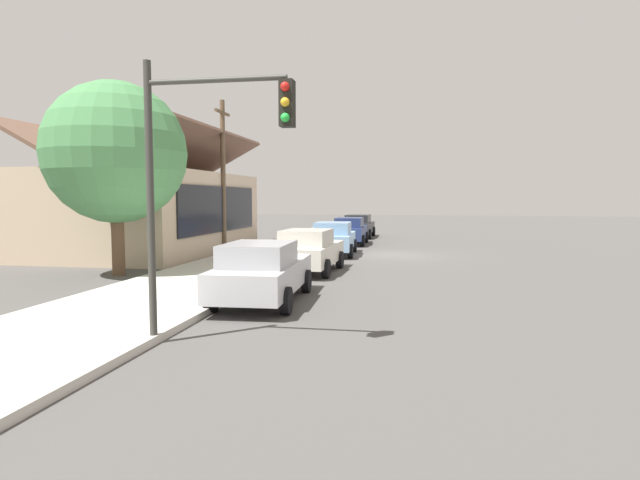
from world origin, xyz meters
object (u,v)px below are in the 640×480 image
(traffic_light_main, at_px, (204,155))
(car_ivory, at_px, (309,250))
(car_navy, at_px, (350,231))
(car_charcoal, at_px, (359,226))
(shade_tree, at_px, (115,153))
(car_skyblue, at_px, (334,238))
(car_silver, at_px, (262,271))
(fire_hydrant_red, at_px, (327,234))
(utility_pole_wooden, at_px, (223,174))

(traffic_light_main, bearing_deg, car_ivory, 0.54)
(car_navy, bearing_deg, car_charcoal, -0.00)
(car_ivory, xyz_separation_m, car_navy, (12.00, -0.01, -0.00))
(shade_tree, bearing_deg, car_skyblue, -38.63)
(car_silver, height_order, fire_hydrant_red, car_silver)
(car_ivory, bearing_deg, utility_pole_wooden, 44.02)
(car_silver, height_order, car_charcoal, same)
(car_silver, xyz_separation_m, car_charcoal, (23.40, 0.01, -0.00))
(car_charcoal, height_order, traffic_light_main, traffic_light_main)
(car_silver, bearing_deg, car_ivory, -3.41)
(utility_pole_wooden, bearing_deg, fire_hydrant_red, -28.78)
(car_navy, bearing_deg, traffic_light_main, 179.25)
(car_charcoal, distance_m, utility_pole_wooden, 13.18)
(car_ivory, height_order, fire_hydrant_red, car_ivory)
(fire_hydrant_red, bearing_deg, traffic_light_main, -175.92)
(car_skyblue, relative_size, car_navy, 1.05)
(car_navy, height_order, car_charcoal, same)
(car_silver, distance_m, fire_hydrant_red, 19.17)
(car_silver, relative_size, fire_hydrant_red, 6.86)
(traffic_light_main, relative_size, utility_pole_wooden, 0.69)
(shade_tree, bearing_deg, car_charcoal, -17.90)
(car_silver, bearing_deg, car_skyblue, -2.86)
(car_navy, height_order, fire_hydrant_red, car_navy)
(traffic_light_main, height_order, fire_hydrant_red, traffic_light_main)
(car_ivory, xyz_separation_m, utility_pole_wooden, (6.14, 5.57, 3.11))
(car_skyblue, xyz_separation_m, utility_pole_wooden, (0.07, 5.54, 3.11))
(car_silver, distance_m, shade_tree, 8.14)
(utility_pole_wooden, distance_m, fire_hydrant_red, 8.99)
(car_skyblue, distance_m, traffic_light_main, 16.14)
(shade_tree, height_order, fire_hydrant_red, shade_tree)
(car_silver, xyz_separation_m, car_navy, (17.69, -0.09, -0.00))
(car_navy, xyz_separation_m, car_charcoal, (5.71, 0.10, 0.00))
(car_silver, bearing_deg, traffic_light_main, 179.73)
(car_navy, distance_m, traffic_light_main, 22.01)
(car_silver, bearing_deg, fire_hydrant_red, 1.83)
(car_ivory, xyz_separation_m, car_charcoal, (17.71, 0.08, 0.00))
(traffic_light_main, distance_m, fire_hydrant_red, 23.52)
(car_skyblue, bearing_deg, shade_tree, 138.46)
(car_skyblue, xyz_separation_m, shade_tree, (-8.01, 6.40, 3.46))
(fire_hydrant_red, bearing_deg, car_charcoal, -19.05)
(car_silver, distance_m, traffic_light_main, 4.95)
(car_ivory, height_order, traffic_light_main, traffic_light_main)
(shade_tree, height_order, traffic_light_main, shade_tree)
(car_silver, distance_m, car_charcoal, 23.40)
(shade_tree, relative_size, fire_hydrant_red, 9.48)
(car_charcoal, bearing_deg, car_navy, -178.52)
(fire_hydrant_red, bearing_deg, utility_pole_wooden, 151.22)
(car_silver, xyz_separation_m, car_skyblue, (11.75, -0.05, -0.00))
(car_ivory, height_order, shade_tree, shade_tree)
(car_navy, xyz_separation_m, shade_tree, (-13.95, 6.44, 3.46))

